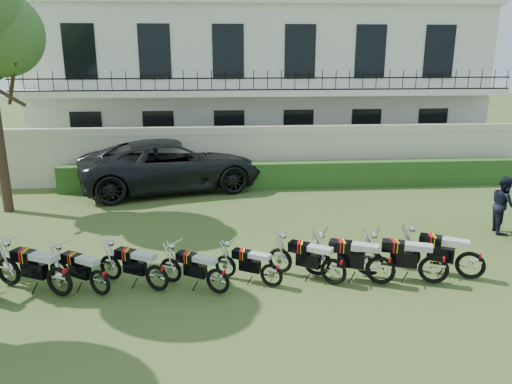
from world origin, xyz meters
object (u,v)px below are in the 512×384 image
motorcycle_5 (272,270)px  motorcycle_8 (434,263)px  motorcycle_1 (59,275)px  motorcycle_2 (99,276)px  motorcycle_6 (334,265)px  officer_4 (503,205)px  motorcycle_3 (157,272)px  motorcycle_7 (381,263)px  motorcycle_4 (218,275)px  motorcycle_9 (471,259)px  suv (173,165)px

motorcycle_5 → motorcycle_8: motorcycle_8 is taller
motorcycle_1 → motorcycle_2: size_ratio=1.23×
motorcycle_6 → motorcycle_2: bearing=123.5°
motorcycle_5 → officer_4: (7.10, 3.04, 0.40)m
motorcycle_2 → motorcycle_3: motorcycle_3 is taller
motorcycle_2 → motorcycle_7: (6.21, 0.03, 0.07)m
motorcycle_2 → motorcycle_5: bearing=-55.4°
motorcycle_1 → motorcycle_2: bearing=-64.9°
motorcycle_4 → motorcycle_6: (2.61, 0.24, 0.03)m
motorcycle_5 → motorcycle_9: 4.62m
motorcycle_4 → officer_4: bearing=-37.2°
motorcycle_1 → suv: (1.74, 8.68, 0.42)m
motorcycle_3 → motorcycle_6: motorcycle_6 is taller
motorcycle_9 → officer_4: (2.48, 3.01, 0.31)m
motorcycle_5 → motorcycle_1: bearing=120.9°
motorcycle_1 → motorcycle_8: (8.27, -0.04, -0.00)m
motorcycle_2 → officer_4: bearing=-40.9°
motorcycle_1 → motorcycle_7: size_ratio=0.98×
suv → motorcycle_9: bearing=-153.5°
motorcycle_5 → motorcycle_6: motorcycle_6 is taller
motorcycle_1 → motorcycle_3: 2.06m
motorcycle_4 → motorcycle_8: bearing=-57.6°
motorcycle_3 → motorcycle_6: bearing=-60.6°
motorcycle_3 → suv: (-0.32, 8.58, 0.48)m
motorcycle_6 → officer_4: size_ratio=1.02×
motorcycle_3 → motorcycle_1: bearing=122.2°
motorcycle_1 → motorcycle_8: bearing=-64.6°
motorcycle_6 → motorcycle_9: 3.21m
motorcycle_2 → officer_4: (10.85, 3.14, 0.37)m
motorcycle_7 → officer_4: bearing=-33.5°
motorcycle_8 → motorcycle_1: bearing=111.2°
officer_4 → suv: bearing=72.6°
motorcycle_1 → motorcycle_9: 9.21m
motorcycle_4 → motorcycle_8: 4.88m
motorcycle_4 → motorcycle_5: motorcycle_4 is taller
motorcycle_7 → suv: (-5.31, 8.67, 0.42)m
motorcycle_4 → officer_4: 8.93m
motorcycle_4 → motorcycle_5: bearing=-47.7°
motorcycle_7 → officer_4: officer_4 is taller
motorcycle_2 → officer_4: 11.30m
motorcycle_9 → motorcycle_2: bearing=120.2°
motorcycle_2 → officer_4: officer_4 is taller
motorcycle_5 → motorcycle_7: 2.47m
motorcycle_2 → motorcycle_4: bearing=-60.0°
motorcycle_8 → motorcycle_7: bearing=108.6°
motorcycle_4 → motorcycle_3: bearing=110.9°
motorcycle_4 → officer_4: (8.30, 3.27, 0.38)m
motorcycle_4 → motorcycle_6: bearing=-53.5°
motorcycle_6 → motorcycle_7: motorcycle_7 is taller
motorcycle_3 → motorcycle_5: 2.53m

